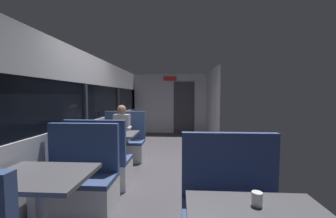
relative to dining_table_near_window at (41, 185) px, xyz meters
The scene contains 12 objects.
ground_plane 2.36m from the dining_table_near_window, 66.82° to the left, with size 3.30×9.20×0.02m, color #423F44.
carriage_window_panel_left 2.21m from the dining_table_near_window, 104.90° to the left, with size 0.09×8.48×2.30m.
carriage_end_bulkhead 6.38m from the dining_table_near_window, 81.37° to the left, with size 2.90×0.11×2.30m.
carriage_aisle_panel_right 5.63m from the dining_table_near_window, 65.26° to the left, with size 0.08×2.40×2.30m, color #B2B2B7.
dining_table_near_window is the anchor object (origin of this frame).
bench_near_window_facing_entry 0.77m from the dining_table_near_window, 90.00° to the left, with size 0.95×0.50×1.10m.
dining_table_mid_window 2.10m from the dining_table_near_window, 90.00° to the left, with size 0.90×0.70×0.74m.
bench_mid_window_facing_end 1.44m from the dining_table_near_window, 90.00° to the left, with size 0.95×0.50×1.10m.
bench_mid_window_facing_entry 2.82m from the dining_table_near_window, 90.00° to the left, with size 0.95×0.50×1.10m.
bench_front_aisle_facing_entry 1.82m from the dining_table_near_window, ahead, with size 0.95×0.50×1.10m.
seated_passenger 2.73m from the dining_table_near_window, 90.00° to the left, with size 0.47×0.55×1.26m.
coffee_cup_primary 1.87m from the dining_table_near_window, 13.69° to the right, with size 0.07×0.07×0.09m.
Camera 1 is at (0.40, -3.89, 1.47)m, focal length 22.09 mm.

